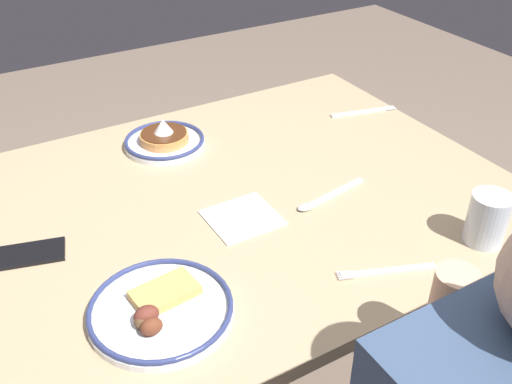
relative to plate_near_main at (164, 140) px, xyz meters
name	(u,v)px	position (x,y,z in m)	size (l,w,h in m)	color
dining_table	(246,220)	(-0.08, 0.30, -0.10)	(1.22, 0.97, 0.73)	tan
plate_near_main	(164,140)	(0.00, 0.00, 0.00)	(0.21, 0.21, 0.08)	white
plate_center_pancakes	(160,309)	(0.25, 0.57, -0.01)	(0.26, 0.26, 0.05)	white
drinking_glass	(487,221)	(-0.42, 0.71, 0.03)	(0.08, 0.08, 0.11)	silver
cell_phone	(28,254)	(0.42, 0.28, -0.01)	(0.14, 0.07, 0.01)	black
paper_napkin	(242,218)	(-0.02, 0.39, -0.02)	(0.15, 0.14, 0.00)	white
fork_near	(386,271)	(-0.18, 0.69, -0.02)	(0.19, 0.09, 0.01)	silver
fork_far	(364,112)	(-0.59, 0.11, -0.02)	(0.20, 0.07, 0.01)	silver
tea_spoon	(323,199)	(-0.21, 0.42, -0.01)	(0.21, 0.05, 0.01)	silver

